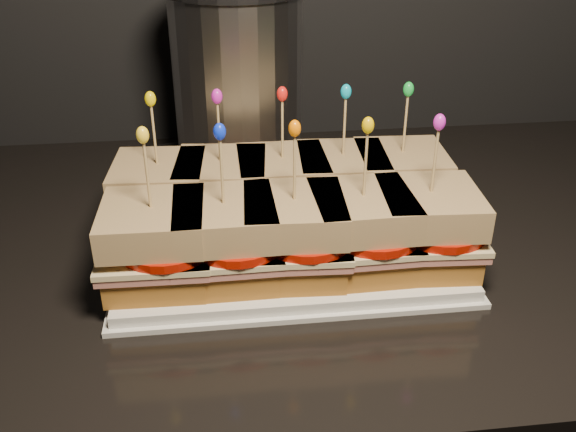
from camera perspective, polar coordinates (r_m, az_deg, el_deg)
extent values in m
cube|color=black|center=(0.87, 17.14, -1.10)|extent=(2.63, 0.67, 0.03)
cube|color=white|center=(0.73, 0.00, -3.16)|extent=(0.37, 0.23, 0.02)
cube|color=white|center=(0.74, 0.00, -3.56)|extent=(0.39, 0.24, 0.01)
cube|color=brown|center=(0.77, -11.04, -0.26)|extent=(0.11, 0.11, 0.03)
cube|color=#B25F53|center=(0.76, -11.17, 0.92)|extent=(0.12, 0.11, 0.01)
cube|color=beige|center=(0.75, -11.21, 1.39)|extent=(0.12, 0.11, 0.01)
cylinder|color=#B11305|center=(0.75, -10.37, 1.75)|extent=(0.10, 0.10, 0.01)
cube|color=brown|center=(0.74, -11.42, 3.39)|extent=(0.11, 0.11, 0.03)
cylinder|color=tan|center=(0.72, -11.78, 6.77)|extent=(0.00, 0.00, 0.09)
ellipsoid|color=#E8C503|center=(0.71, -12.14, 10.15)|extent=(0.01, 0.01, 0.02)
cube|color=brown|center=(0.76, -5.76, 0.04)|extent=(0.11, 0.11, 0.03)
cube|color=#B25F53|center=(0.76, -5.82, 1.23)|extent=(0.12, 0.12, 0.01)
cube|color=beige|center=(0.75, -5.85, 1.70)|extent=(0.12, 0.12, 0.01)
cylinder|color=#B11305|center=(0.74, -4.94, 2.06)|extent=(0.10, 0.10, 0.01)
cube|color=brown|center=(0.74, -5.96, 3.72)|extent=(0.11, 0.11, 0.03)
cylinder|color=tan|center=(0.72, -6.14, 7.13)|extent=(0.00, 0.00, 0.09)
ellipsoid|color=#D11DAF|center=(0.71, -6.33, 10.53)|extent=(0.01, 0.01, 0.02)
cube|color=brown|center=(0.77, -0.47, 0.35)|extent=(0.10, 0.10, 0.03)
cube|color=#B25F53|center=(0.76, -0.48, 1.53)|extent=(0.11, 0.10, 0.01)
cube|color=beige|center=(0.76, -0.48, 2.00)|extent=(0.11, 0.11, 0.01)
cylinder|color=#B11305|center=(0.75, 0.48, 2.36)|extent=(0.10, 0.10, 0.01)
cube|color=brown|center=(0.74, -0.49, 4.02)|extent=(0.10, 0.10, 0.03)
cylinder|color=tan|center=(0.72, -0.51, 7.41)|extent=(0.00, 0.00, 0.09)
ellipsoid|color=red|center=(0.71, -0.52, 10.80)|extent=(0.01, 0.01, 0.02)
cube|color=brown|center=(0.78, 4.71, 0.64)|extent=(0.11, 0.11, 0.03)
cube|color=#B25F53|center=(0.77, 4.77, 1.81)|extent=(0.12, 0.11, 0.01)
cube|color=beige|center=(0.77, 4.79, 2.28)|extent=(0.12, 0.11, 0.01)
cylinder|color=#B11305|center=(0.76, 5.79, 2.63)|extent=(0.10, 0.10, 0.01)
cube|color=brown|center=(0.75, 4.88, 4.27)|extent=(0.11, 0.11, 0.03)
cylinder|color=tan|center=(0.74, 5.03, 7.62)|extent=(0.00, 0.00, 0.09)
ellipsoid|color=#09A2BE|center=(0.72, 5.18, 10.96)|extent=(0.01, 0.01, 0.02)
cube|color=brown|center=(0.79, 9.73, 0.92)|extent=(0.10, 0.10, 0.03)
cube|color=#B25F53|center=(0.79, 9.84, 2.07)|extent=(0.11, 0.11, 0.01)
cube|color=beige|center=(0.78, 9.88, 2.53)|extent=(0.12, 0.11, 0.01)
cylinder|color=#B11305|center=(0.78, 10.89, 2.87)|extent=(0.10, 0.10, 0.01)
cube|color=brown|center=(0.77, 10.06, 4.48)|extent=(0.11, 0.11, 0.03)
cylinder|color=tan|center=(0.75, 10.36, 7.76)|extent=(0.00, 0.00, 0.09)
ellipsoid|color=green|center=(0.74, 10.66, 11.02)|extent=(0.01, 0.01, 0.02)
cube|color=brown|center=(0.68, -11.48, -4.55)|extent=(0.10, 0.10, 0.03)
cube|color=#B25F53|center=(0.67, -11.63, -3.27)|extent=(0.11, 0.11, 0.01)
cube|color=beige|center=(0.66, -11.69, -2.76)|extent=(0.11, 0.11, 0.01)
cylinder|color=#B11305|center=(0.65, -10.74, -2.41)|extent=(0.10, 0.10, 0.01)
cube|color=brown|center=(0.65, -11.94, -0.55)|extent=(0.10, 0.10, 0.03)
cylinder|color=tan|center=(0.63, -12.37, 3.22)|extent=(0.00, 0.00, 0.09)
ellipsoid|color=yellow|center=(0.61, -12.80, 7.04)|extent=(0.01, 0.01, 0.02)
cube|color=brown|center=(0.67, -5.47, -4.23)|extent=(0.10, 0.10, 0.03)
cube|color=#B25F53|center=(0.66, -5.54, -2.94)|extent=(0.11, 0.11, 0.01)
cube|color=beige|center=(0.66, -5.56, -2.42)|extent=(0.11, 0.11, 0.01)
cylinder|color=#B11305|center=(0.65, -4.52, -2.06)|extent=(0.10, 0.10, 0.01)
cube|color=brown|center=(0.64, -5.68, -0.19)|extent=(0.10, 0.10, 0.03)
cylinder|color=tan|center=(0.62, -5.89, 3.61)|extent=(0.00, 0.00, 0.09)
ellipsoid|color=#0E2BE5|center=(0.61, -6.10, 7.47)|extent=(0.01, 0.01, 0.02)
cube|color=brown|center=(0.68, 0.54, -3.86)|extent=(0.10, 0.10, 0.03)
cube|color=#B25F53|center=(0.67, 0.55, -2.57)|extent=(0.11, 0.11, 0.01)
cube|color=beige|center=(0.66, 0.55, -2.05)|extent=(0.12, 0.11, 0.01)
cylinder|color=#B11305|center=(0.66, 1.66, -1.69)|extent=(0.10, 0.10, 0.01)
cube|color=brown|center=(0.65, 0.56, 0.17)|extent=(0.11, 0.11, 0.03)
cylinder|color=tan|center=(0.63, 0.58, 3.96)|extent=(0.00, 0.00, 0.09)
ellipsoid|color=#FC7201|center=(0.61, 0.60, 7.80)|extent=(0.01, 0.01, 0.02)
cube|color=brown|center=(0.69, 6.40, -3.45)|extent=(0.10, 0.10, 0.03)
cube|color=#B25F53|center=(0.68, 6.48, -2.18)|extent=(0.11, 0.11, 0.01)
cube|color=beige|center=(0.68, 6.51, -1.67)|extent=(0.11, 0.11, 0.01)
cylinder|color=#B11305|center=(0.67, 7.66, -1.31)|extent=(0.10, 0.10, 0.01)
cube|color=brown|center=(0.66, 6.65, 0.52)|extent=(0.10, 0.10, 0.03)
cylinder|color=tan|center=(0.64, 6.89, 4.24)|extent=(0.00, 0.00, 0.09)
ellipsoid|color=#EAB600|center=(0.62, 7.12, 8.01)|extent=(0.01, 0.01, 0.02)
cube|color=brown|center=(0.71, 12.01, -3.03)|extent=(0.11, 0.11, 0.03)
cube|color=#B25F53|center=(0.70, 12.16, -1.79)|extent=(0.12, 0.11, 0.01)
cube|color=beige|center=(0.69, 12.22, -1.29)|extent=(0.12, 0.11, 0.01)
cylinder|color=#B11305|center=(0.69, 13.37, -0.93)|extent=(0.10, 0.10, 0.01)
cube|color=brown|center=(0.68, 12.46, 0.84)|extent=(0.11, 0.11, 0.03)
cylinder|color=tan|center=(0.66, 12.89, 4.47)|extent=(0.00, 0.00, 0.09)
ellipsoid|color=#CC20B7|center=(0.64, 13.32, 8.13)|extent=(0.01, 0.01, 0.02)
cube|color=#262628|center=(0.94, -4.20, 4.61)|extent=(0.25, 0.22, 0.03)
cylinder|color=silver|center=(0.90, -4.49, 12.03)|extent=(0.18, 0.18, 0.23)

